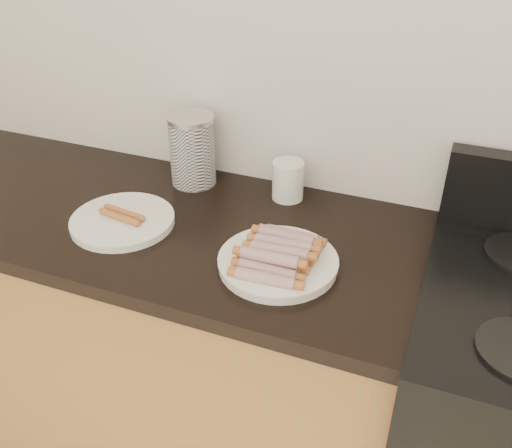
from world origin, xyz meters
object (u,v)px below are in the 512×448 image
at_px(main_plate, 278,264).
at_px(mug, 288,180).
at_px(side_plate, 123,221).
at_px(canister, 192,150).

distance_m(main_plate, mug, 0.33).
height_order(main_plate, mug, mug).
bearing_deg(main_plate, side_plate, 176.67).
relative_size(main_plate, canister, 1.34).
distance_m(side_plate, mug, 0.46).
bearing_deg(mug, main_plate, -74.95).
distance_m(main_plate, side_plate, 0.44).
bearing_deg(canister, mug, 2.85).
relative_size(main_plate, mug, 2.54).
bearing_deg(mug, side_plate, -140.78).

